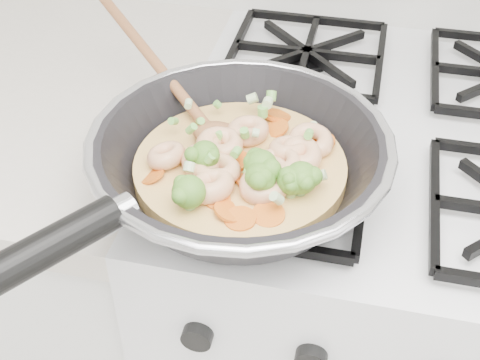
# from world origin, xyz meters

# --- Properties ---
(stove) EXTENTS (0.60, 0.60, 0.92)m
(stove) POSITION_xyz_m (0.00, 1.70, 0.46)
(stove) COLOR silver
(stove) RESTS_ON ground
(skillet) EXTENTS (0.43, 0.52, 0.10)m
(skillet) POSITION_xyz_m (-0.18, 1.52, 0.96)
(skillet) COLOR black
(skillet) RESTS_ON stove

